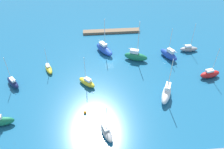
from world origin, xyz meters
TOP-DOWN VIEW (x-y plane):
  - water at (0.00, 0.00)m, footprint 160.00×160.00m
  - pier_dock at (-1.95, -15.35)m, footprint 19.29×2.29m
  - sailboat_blue_far_north at (1.24, -3.25)m, footprint 5.77×6.99m
  - sailboat_yellow_inner_mooring at (16.82, 4.00)m, footprint 3.02×4.91m
  - sailboat_gray_mid_basin at (2.66, 26.09)m, footprint 3.26×5.50m
  - sailboat_green_near_pier at (24.59, 21.79)m, footprint 5.66×2.00m
  - sailboat_red_along_channel at (-25.55, 10.47)m, footprint 5.71×2.78m
  - sailboat_white_outer_mooring at (-12.17, 16.87)m, footprint 4.59×6.98m
  - sailboat_navy_by_breakwater at (25.00, 9.31)m, footprint 4.50×5.05m
  - sailboat_blue_off_beacon at (-17.21, 1.01)m, footprint 4.78×6.27m
  - sailboat_yellow_lone_north at (6.49, 10.73)m, footprint 4.83×4.73m
  - sailboat_gray_center_basin at (-24.29, -1.97)m, footprint 5.40×1.86m
  - sailboat_green_far_south at (-7.50, 1.20)m, footprint 6.92×4.18m
  - mooring_buoy_orange at (7.01, 20.15)m, footprint 0.70×0.70m

SIDE VIEW (x-z plane):
  - water at x=0.00m, z-range 0.00..0.00m
  - mooring_buoy_orange at x=7.01m, z-range 0.00..0.70m
  - pier_dock at x=-1.95m, z-range 0.00..0.83m
  - sailboat_yellow_inner_mooring at x=16.82m, z-range -2.86..4.38m
  - sailboat_gray_mid_basin at x=2.66m, z-range -3.32..4.98m
  - sailboat_gray_center_basin at x=-24.29m, z-range -3.71..5.47m
  - sailboat_yellow_lone_north at x=6.49m, z-range -3.30..5.23m
  - sailboat_navy_by_breakwater at x=25.00m, z-range -3.20..5.35m
  - sailboat_red_along_channel at x=-25.55m, z-range -3.43..5.66m
  - sailboat_green_near_pier at x=24.59m, z-range -3.34..5.77m
  - sailboat_blue_off_beacon at x=-17.21m, z-range -3.42..6.03m
  - sailboat_blue_far_north at x=1.24m, z-range -4.25..7.02m
  - sailboat_green_far_south at x=-7.50m, z-range -4.72..7.54m
  - sailboat_white_outer_mooring at x=-12.17m, z-range -4.31..7.30m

